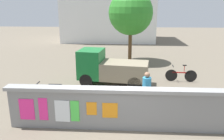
% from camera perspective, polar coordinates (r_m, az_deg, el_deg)
% --- Properties ---
extents(ground, '(60.00, 60.00, 0.00)m').
position_cam_1_polar(ground, '(15.52, 3.02, 0.64)').
color(ground, '#6B6051').
extents(poster_wall, '(7.87, 0.42, 1.47)m').
position_cam_1_polar(poster_wall, '(7.73, 2.40, -9.58)').
color(poster_wall, gray).
rests_on(poster_wall, ground).
extents(auto_rickshaw_truck, '(3.77, 1.98, 1.85)m').
position_cam_1_polar(auto_rickshaw_truck, '(11.99, -0.62, 0.51)').
color(auto_rickshaw_truck, black).
rests_on(auto_rickshaw_truck, ground).
extents(motorcycle, '(1.90, 0.56, 0.87)m').
position_cam_1_polar(motorcycle, '(10.22, -14.96, -5.40)').
color(motorcycle, black).
rests_on(motorcycle, ground).
extents(bicycle_near, '(1.71, 0.44, 0.95)m').
position_cam_1_polar(bicycle_near, '(13.15, 16.93, -1.23)').
color(bicycle_near, black).
rests_on(bicycle_near, ground).
extents(bicycle_far, '(1.69, 0.50, 0.95)m').
position_cam_1_polar(bicycle_far, '(9.13, -5.22, -8.19)').
color(bicycle_far, black).
rests_on(bicycle_far, ground).
extents(person_walking, '(0.43, 0.43, 1.62)m').
position_cam_1_polar(person_walking, '(9.02, 8.69, -4.38)').
color(person_walking, '#338CBF').
rests_on(person_walking, ground).
extents(tree_roadside, '(3.20, 3.20, 5.18)m').
position_cam_1_polar(tree_roadside, '(16.83, 4.73, 14.09)').
color(tree_roadside, brown).
rests_on(tree_roadside, ground).
extents(building_background, '(10.81, 7.19, 8.45)m').
position_cam_1_polar(building_background, '(28.10, -0.64, 16.24)').
color(building_background, white).
rests_on(building_background, ground).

